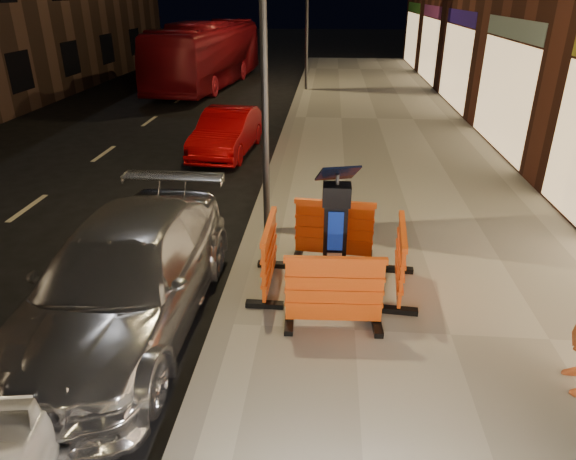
# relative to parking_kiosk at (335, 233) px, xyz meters

# --- Properties ---
(ground_plane) EXTENTS (120.00, 120.00, 0.00)m
(ground_plane) POSITION_rel_parking_kiosk_xyz_m (-1.47, -1.03, -1.07)
(ground_plane) COLOR black
(ground_plane) RESTS_ON ground
(sidewalk) EXTENTS (6.00, 60.00, 0.15)m
(sidewalk) POSITION_rel_parking_kiosk_xyz_m (1.53, -1.03, -1.00)
(sidewalk) COLOR gray
(sidewalk) RESTS_ON ground
(kerb) EXTENTS (0.30, 60.00, 0.15)m
(kerb) POSITION_rel_parking_kiosk_xyz_m (-1.47, -1.03, -1.00)
(kerb) COLOR slate
(kerb) RESTS_ON ground
(parking_kiosk) EXTENTS (0.61, 0.61, 1.84)m
(parking_kiosk) POSITION_rel_parking_kiosk_xyz_m (0.00, 0.00, 0.00)
(parking_kiosk) COLOR black
(parking_kiosk) RESTS_ON sidewalk
(barrier_front) EXTENTS (1.34, 0.59, 1.03)m
(barrier_front) POSITION_rel_parking_kiosk_xyz_m (0.00, -0.95, -0.41)
(barrier_front) COLOR #FE5815
(barrier_front) RESTS_ON sidewalk
(barrier_back) EXTENTS (1.37, 0.67, 1.03)m
(barrier_back) POSITION_rel_parking_kiosk_xyz_m (0.00, 0.95, -0.41)
(barrier_back) COLOR #FE5815
(barrier_back) RESTS_ON sidewalk
(barrier_kerbside) EXTENTS (0.56, 1.32, 1.03)m
(barrier_kerbside) POSITION_rel_parking_kiosk_xyz_m (-0.95, 0.00, -0.41)
(barrier_kerbside) COLOR #FE5815
(barrier_kerbside) RESTS_ON sidewalk
(barrier_bldgside) EXTENTS (0.65, 1.36, 1.03)m
(barrier_bldgside) POSITION_rel_parking_kiosk_xyz_m (0.95, 0.00, -0.41)
(barrier_bldgside) COLOR #FE5815
(barrier_bldgside) RESTS_ON sidewalk
(car_silver) EXTENTS (2.12, 5.03, 1.45)m
(car_silver) POSITION_rel_parking_kiosk_xyz_m (-2.78, -0.91, -1.07)
(car_silver) COLOR silver
(car_silver) RESTS_ON ground
(car_red) EXTENTS (1.60, 3.82, 1.23)m
(car_red) POSITION_rel_parking_kiosk_xyz_m (-2.96, 7.30, -1.07)
(car_red) COLOR #AC060C
(car_red) RESTS_ON ground
(bus_doubledecker) EXTENTS (3.46, 10.61, 2.90)m
(bus_doubledecker) POSITION_rel_parking_kiosk_xyz_m (-5.97, 18.45, -1.07)
(bus_doubledecker) COLOR maroon
(bus_doubledecker) RESTS_ON ground
(street_lamp_mid) EXTENTS (0.12, 0.12, 6.00)m
(street_lamp_mid) POSITION_rel_parking_kiosk_xyz_m (-1.22, 1.97, 2.08)
(street_lamp_mid) COLOR #3F3F44
(street_lamp_mid) RESTS_ON sidewalk
(street_lamp_far) EXTENTS (0.12, 0.12, 6.00)m
(street_lamp_far) POSITION_rel_parking_kiosk_xyz_m (-1.22, 16.97, 2.08)
(street_lamp_far) COLOR #3F3F44
(street_lamp_far) RESTS_ON sidewalk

